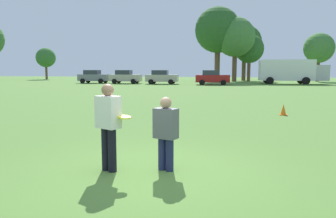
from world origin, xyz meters
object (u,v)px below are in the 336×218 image
(player_thrower, at_px, (108,122))
(parked_car_mid_right, at_px, (212,77))
(player_defender, at_px, (166,130))
(parked_car_near_left, at_px, (94,76))
(box_truck, at_px, (291,71))
(parked_car_mid_left, at_px, (125,77))
(traffic_cone, at_px, (283,110))
(frisbee, at_px, (124,117))
(parked_car_center, at_px, (162,77))

(player_thrower, relative_size, parked_car_mid_right, 0.41)
(player_thrower, xyz_separation_m, player_defender, (1.11, 0.23, -0.16))
(player_defender, bearing_deg, parked_car_mid_right, 90.83)
(parked_car_near_left, distance_m, box_truck, 26.70)
(player_defender, xyz_separation_m, parked_car_mid_left, (-12.32, 36.78, 0.10))
(traffic_cone, height_order, parked_car_near_left, parked_car_near_left)
(player_thrower, relative_size, box_truck, 0.20)
(player_thrower, bearing_deg, traffic_cone, 61.67)
(parked_car_near_left, bearing_deg, box_truck, 3.84)
(player_defender, height_order, frisbee, player_defender)
(parked_car_near_left, bearing_deg, parked_car_mid_right, -6.84)
(parked_car_mid_left, xyz_separation_m, parked_car_center, (5.14, -0.57, 0.00))
(player_defender, xyz_separation_m, parked_car_near_left, (-17.06, 37.23, 0.10))
(player_thrower, distance_m, player_defender, 1.14)
(parked_car_mid_right, distance_m, box_truck, 10.79)
(frisbee, relative_size, box_truck, 0.03)
(parked_car_center, xyz_separation_m, parked_car_mid_right, (6.67, -0.97, 0.00))
(parked_car_mid_left, bearing_deg, player_defender, -71.48)
(parked_car_near_left, xyz_separation_m, box_truck, (26.63, 1.79, 0.83))
(box_truck, bearing_deg, traffic_cone, -100.98)
(parked_car_mid_right, bearing_deg, parked_car_near_left, 173.16)
(frisbee, xyz_separation_m, traffic_cone, (4.45, 8.89, -0.87))
(frisbee, distance_m, box_truck, 40.61)
(frisbee, relative_size, parked_car_mid_right, 0.06)
(player_thrower, xyz_separation_m, parked_car_center, (-6.07, 36.44, -0.05))
(frisbee, bearing_deg, parked_car_near_left, 113.49)
(parked_car_near_left, bearing_deg, frisbee, -66.51)
(traffic_cone, xyz_separation_m, parked_car_center, (-10.85, 27.57, 0.69))
(player_thrower, bearing_deg, parked_car_center, 99.46)
(frisbee, distance_m, parked_car_mid_right, 35.50)
(player_defender, distance_m, parked_car_mid_left, 38.79)
(player_defender, height_order, traffic_cone, player_defender)
(parked_car_mid_left, bearing_deg, traffic_cone, -60.39)
(parked_car_center, relative_size, parked_car_mid_right, 1.00)
(player_thrower, xyz_separation_m, frisbee, (0.33, -0.03, 0.12))
(player_defender, bearing_deg, player_thrower, -168.50)
(frisbee, bearing_deg, traffic_cone, 63.42)
(traffic_cone, distance_m, parked_car_mid_right, 26.94)
(parked_car_mid_left, height_order, box_truck, box_truck)
(traffic_cone, bearing_deg, box_truck, 79.02)
(player_defender, height_order, parked_car_center, parked_car_center)
(parked_car_near_left, relative_size, box_truck, 0.50)
(player_thrower, height_order, parked_car_near_left, parked_car_near_left)
(player_thrower, distance_m, parked_car_mid_left, 38.67)
(parked_car_mid_left, bearing_deg, player_thrower, -73.15)
(frisbee, height_order, parked_car_near_left, parked_car_near_left)
(parked_car_near_left, relative_size, parked_car_mid_right, 1.00)
(player_thrower, height_order, box_truck, box_truck)
(parked_car_center, relative_size, box_truck, 0.50)
(player_thrower, xyz_separation_m, parked_car_near_left, (-15.96, 37.45, -0.05))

